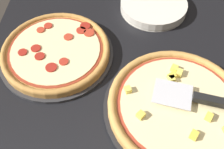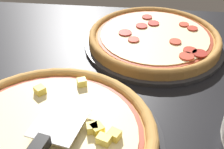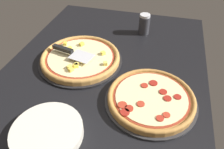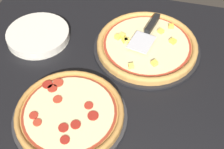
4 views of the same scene
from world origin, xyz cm
name	(u,v)px [view 2 (image 2 of 4)]	position (x,y,z in cm)	size (l,w,h in cm)	color
ground_plane	(83,105)	(0.00, 0.00, -1.80)	(134.68, 96.62, 3.60)	black
pizza_pan_front	(49,143)	(-3.51, -13.28, 0.50)	(41.86, 41.86, 1.00)	black
pizza_front	(48,136)	(-3.49, -13.27, 2.48)	(39.35, 39.35, 3.75)	#C68E47
pizza_pan_back	(154,44)	(15.21, 24.42, 0.50)	(37.59, 37.59, 1.00)	#2D2D30
pizza_back	(154,37)	(15.24, 24.41, 2.48)	(35.34, 35.34, 2.80)	#B77F3D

